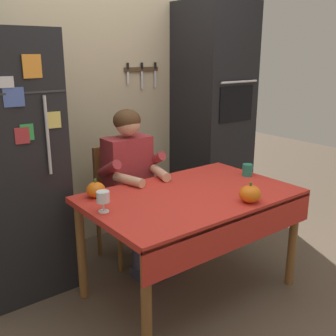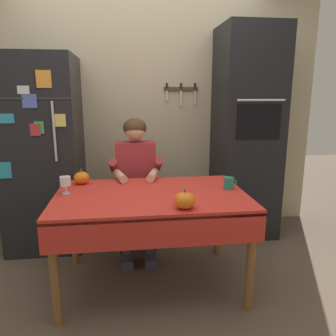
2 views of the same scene
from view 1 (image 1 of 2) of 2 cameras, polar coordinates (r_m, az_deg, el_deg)
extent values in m
plane|color=brown|center=(2.95, 4.40, -17.85)|extent=(10.00, 10.00, 0.00)
cube|color=#BCAD89|center=(3.59, -9.28, 10.47)|extent=(3.70, 0.10, 2.60)
cube|color=#4C3823|center=(3.72, -3.86, 14.01)|extent=(0.36, 0.02, 0.04)
cube|color=silver|center=(3.63, -5.78, 12.75)|extent=(0.02, 0.01, 0.11)
cube|color=black|center=(3.62, -5.81, 14.38)|extent=(0.02, 0.01, 0.06)
cube|color=silver|center=(3.71, -3.76, 12.48)|extent=(0.02, 0.01, 0.16)
cube|color=black|center=(3.71, -3.78, 14.47)|extent=(0.02, 0.01, 0.06)
cube|color=silver|center=(3.80, -1.84, 12.65)|extent=(0.02, 0.01, 0.15)
cube|color=black|center=(3.79, -1.84, 14.54)|extent=(0.02, 0.01, 0.06)
cube|color=black|center=(2.94, -22.47, 0.22)|extent=(0.68, 0.68, 1.80)
cylinder|color=silver|center=(2.60, -16.93, 4.48)|extent=(0.02, 0.02, 0.50)
cube|color=#333335|center=(2.52, -21.59, 9.91)|extent=(0.67, 0.01, 0.01)
cube|color=#E5D666|center=(2.62, -16.12, 6.66)|extent=(0.09, 0.02, 0.10)
cube|color=green|center=(2.57, -19.61, 4.86)|extent=(0.08, 0.01, 0.10)
cube|color=silver|center=(2.51, -22.39, 11.36)|extent=(0.10, 0.02, 0.06)
cube|color=#B73338|center=(2.56, -20.24, 4.39)|extent=(0.09, 0.02, 0.10)
cube|color=#4C66B7|center=(2.52, -21.31, 9.48)|extent=(0.12, 0.02, 0.11)
cube|color=orange|center=(2.55, -18.97, 13.67)|extent=(0.12, 0.02, 0.14)
cube|color=black|center=(3.93, 6.41, 7.39)|extent=(0.60, 0.60, 2.10)
cube|color=black|center=(3.70, 9.78, 9.05)|extent=(0.42, 0.01, 0.32)
cylinder|color=silver|center=(3.67, 10.24, 12.11)|extent=(0.45, 0.02, 0.02)
cylinder|color=brown|center=(2.23, -3.13, -19.39)|extent=(0.06, 0.06, 0.70)
cylinder|color=brown|center=(2.82, -12.37, -11.63)|extent=(0.06, 0.06, 0.70)
cylinder|color=brown|center=(3.04, 17.49, -9.90)|extent=(0.06, 0.06, 0.70)
cylinder|color=brown|center=(3.49, 6.99, -5.74)|extent=(0.06, 0.06, 0.70)
cube|color=red|center=(2.68, 3.30, -4.06)|extent=(1.40, 0.90, 0.04)
cube|color=red|center=(2.43, 10.21, -9.11)|extent=(1.40, 0.01, 0.20)
cube|color=brown|center=(3.26, -6.03, -5.80)|extent=(0.40, 0.40, 0.04)
cube|color=brown|center=(3.32, -7.80, -0.71)|extent=(0.36, 0.04, 0.48)
cylinder|color=brown|center=(3.14, -6.92, -11.24)|extent=(0.04, 0.04, 0.41)
cylinder|color=brown|center=(3.41, -9.90, -9.06)|extent=(0.04, 0.04, 0.41)
cylinder|color=brown|center=(3.30, -1.79, -9.65)|extent=(0.04, 0.04, 0.41)
cylinder|color=brown|center=(3.56, -5.03, -7.72)|extent=(0.04, 0.04, 0.41)
cube|color=#38384C|center=(3.10, -3.59, -15.10)|extent=(0.10, 0.22, 0.08)
cube|color=#38384C|center=(3.20, -0.53, -13.98)|extent=(0.10, 0.22, 0.08)
cylinder|color=#38384C|center=(3.05, -4.30, -11.57)|extent=(0.09, 0.09, 0.38)
cylinder|color=#38384C|center=(3.15, -1.21, -10.56)|extent=(0.09, 0.09, 0.38)
cube|color=#38384C|center=(3.06, -5.91, -5.90)|extent=(0.12, 0.40, 0.11)
cube|color=#38384C|center=(3.15, -3.13, -5.17)|extent=(0.12, 0.40, 0.11)
cube|color=#9E2D33|center=(3.11, -5.83, 0.11)|extent=(0.36, 0.20, 0.48)
cylinder|color=#9E2D33|center=(2.94, -8.43, -0.11)|extent=(0.07, 0.26, 0.18)
cylinder|color=#9E2D33|center=(3.15, -2.09, 1.15)|extent=(0.07, 0.26, 0.18)
cylinder|color=#D8A884|center=(2.85, -5.65, -1.73)|extent=(0.13, 0.27, 0.07)
cylinder|color=#D8A884|center=(3.00, -1.11, -0.72)|extent=(0.13, 0.27, 0.07)
sphere|color=#D8A884|center=(3.01, -5.82, 6.43)|extent=(0.19, 0.19, 0.19)
ellipsoid|color=#472D19|center=(3.02, -5.93, 6.83)|extent=(0.21, 0.21, 0.17)
cylinder|color=#237F66|center=(3.09, 11.34, -0.28)|extent=(0.08, 0.08, 0.09)
torus|color=#237F66|center=(3.12, 11.85, -0.06)|extent=(0.05, 0.01, 0.05)
cylinder|color=white|center=(2.40, -9.24, -6.17)|extent=(0.06, 0.06, 0.01)
cylinder|color=white|center=(2.39, -9.27, -5.48)|extent=(0.01, 0.01, 0.06)
cylinder|color=white|center=(2.37, -9.34, -4.10)|extent=(0.08, 0.08, 0.07)
ellipsoid|color=orange|center=(2.55, 11.73, -3.67)|extent=(0.14, 0.14, 0.11)
cylinder|color=#4C6023|center=(2.53, 11.81, -2.27)|extent=(0.02, 0.02, 0.02)
ellipsoid|color=orange|center=(2.63, -10.35, -3.10)|extent=(0.12, 0.12, 0.10)
cylinder|color=#4C6023|center=(2.61, -10.42, -1.80)|extent=(0.02, 0.02, 0.02)
camera|label=2|loc=(1.55, 66.79, -0.57)|focal=34.89mm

